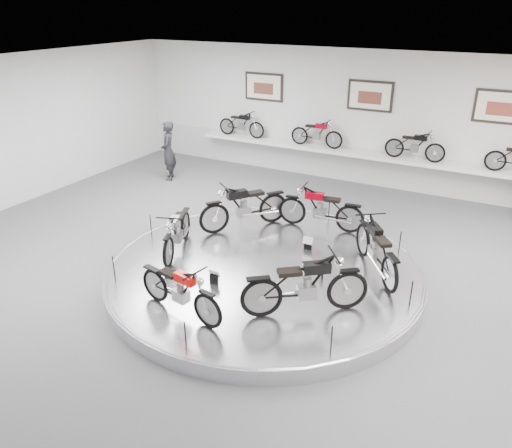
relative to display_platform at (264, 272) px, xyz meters
The scene contains 20 objects.
floor 0.34m from the display_platform, 90.00° to the right, with size 16.00×16.00×0.00m, color #4E4E50.
ceiling 3.86m from the display_platform, 90.00° to the right, with size 16.00×16.00×0.00m, color white.
wall_back 6.95m from the display_platform, 90.00° to the left, with size 16.00×16.00×0.00m, color silver.
dado_band 6.69m from the display_platform, 90.00° to the left, with size 15.68×0.04×1.10m, color #BCBCBA.
display_platform is the anchor object (origin of this frame).
platform_rim 0.12m from the display_platform, ahead, with size 6.40×6.40×0.10m, color #B2B2BA.
shelf 6.46m from the display_platform, 90.00° to the left, with size 11.00×0.55×0.10m, color silver.
poster_left 7.94m from the display_platform, 117.72° to the left, with size 1.35×0.06×0.88m, color white.
poster_center 7.13m from the display_platform, 90.00° to the left, with size 1.35×0.06×0.88m, color white.
poster_right 7.94m from the display_platform, 62.28° to the left, with size 1.35×0.06×0.88m, color white.
shelf_bike_a 7.76m from the display_platform, 123.27° to the left, with size 1.22×0.42×0.73m, color black, non-canonical shape.
shelf_bike_b 6.69m from the display_platform, 103.19° to the left, with size 1.22×0.42×0.73m, color maroon, non-canonical shape.
shelf_bike_c 6.69m from the display_platform, 76.81° to the left, with size 1.22×0.42×0.73m, color black, non-canonical shape.
bike_a 2.31m from the display_platform, 21.67° to the left, with size 1.83×0.65×1.08m, color black, non-canonical shape.
bike_b 2.37m from the display_platform, 82.02° to the left, with size 1.74×0.62×1.03m, color maroon, non-canonical shape.
bike_c 2.04m from the display_platform, 131.66° to the left, with size 1.90×0.67×1.12m, color black, non-canonical shape.
bike_d 2.04m from the display_platform, behind, with size 1.67×0.59×0.98m, color #A2A2A6, non-canonical shape.
bike_e 2.32m from the display_platform, 102.18° to the right, with size 1.62×0.57×0.95m, color #D10800, non-canonical shape.
bike_f 1.94m from the display_platform, 39.84° to the right, with size 1.90×0.67×1.12m, color black, non-canonical shape.
visitor 6.98m from the display_platform, 143.30° to the left, with size 0.67×0.44×1.85m, color black.
Camera 1 is at (4.10, -7.64, 5.24)m, focal length 35.00 mm.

